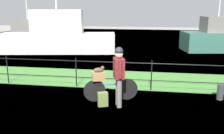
{
  "coord_description": "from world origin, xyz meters",
  "views": [
    {
      "loc": [
        1.21,
        -6.02,
        2.71
      ],
      "look_at": [
        0.05,
        1.38,
        0.9
      ],
      "focal_mm": 39.56,
      "sensor_mm": 36.0,
      "label": 1
    }
  ],
  "objects_px": {
    "wooden_crate": "(99,76)",
    "moored_boat_near": "(58,37)",
    "terrier_dog": "(99,70)",
    "backpack_on_paving": "(103,99)",
    "moored_boat_far": "(29,36)",
    "cyclist_person": "(119,72)",
    "moored_boat_mid": "(216,38)",
    "bicycle_main": "(110,89)",
    "mooring_bollard": "(220,92)"
  },
  "relations": [
    {
      "from": "wooden_crate",
      "to": "bicycle_main",
      "type": "bearing_deg",
      "value": 17.79
    },
    {
      "from": "bicycle_main",
      "to": "moored_boat_near",
      "type": "relative_size",
      "value": 0.22
    },
    {
      "from": "cyclist_person",
      "to": "moored_boat_mid",
      "type": "bearing_deg",
      "value": 63.72
    },
    {
      "from": "wooden_crate",
      "to": "moored_boat_far",
      "type": "distance_m",
      "value": 12.69
    },
    {
      "from": "wooden_crate",
      "to": "terrier_dog",
      "type": "xyz_separation_m",
      "value": [
        0.02,
        0.01,
        0.2
      ]
    },
    {
      "from": "moored_boat_mid",
      "to": "moored_boat_near",
      "type": "bearing_deg",
      "value": -167.54
    },
    {
      "from": "bicycle_main",
      "to": "wooden_crate",
      "type": "bearing_deg",
      "value": -162.21
    },
    {
      "from": "moored_boat_near",
      "to": "cyclist_person",
      "type": "bearing_deg",
      "value": -58.89
    },
    {
      "from": "terrier_dog",
      "to": "moored_boat_far",
      "type": "height_order",
      "value": "moored_boat_far"
    },
    {
      "from": "moored_boat_near",
      "to": "moored_boat_far",
      "type": "bearing_deg",
      "value": 141.11
    },
    {
      "from": "terrier_dog",
      "to": "cyclist_person",
      "type": "distance_m",
      "value": 0.67
    },
    {
      "from": "wooden_crate",
      "to": "moored_boat_near",
      "type": "relative_size",
      "value": 0.05
    },
    {
      "from": "wooden_crate",
      "to": "moored_boat_far",
      "type": "bearing_deg",
      "value": 125.77
    },
    {
      "from": "backpack_on_paving",
      "to": "moored_boat_far",
      "type": "relative_size",
      "value": 0.09
    },
    {
      "from": "cyclist_person",
      "to": "moored_boat_near",
      "type": "distance_m",
      "value": 9.28
    },
    {
      "from": "backpack_on_paving",
      "to": "moored_boat_mid",
      "type": "xyz_separation_m",
      "value": [
        5.43,
        10.18,
        0.62
      ]
    },
    {
      "from": "terrier_dog",
      "to": "moored_boat_mid",
      "type": "bearing_deg",
      "value": 60.34
    },
    {
      "from": "mooring_bollard",
      "to": "wooden_crate",
      "type": "bearing_deg",
      "value": -169.11
    },
    {
      "from": "bicycle_main",
      "to": "backpack_on_paving",
      "type": "relative_size",
      "value": 3.9
    },
    {
      "from": "wooden_crate",
      "to": "moored_boat_near",
      "type": "xyz_separation_m",
      "value": [
        -4.17,
        7.67,
        0.17
      ]
    },
    {
      "from": "terrier_dog",
      "to": "moored_boat_near",
      "type": "distance_m",
      "value": 8.74
    },
    {
      "from": "moored_boat_mid",
      "to": "moored_boat_far",
      "type": "relative_size",
      "value": 0.99
    },
    {
      "from": "wooden_crate",
      "to": "moored_boat_near",
      "type": "height_order",
      "value": "moored_boat_near"
    },
    {
      "from": "cyclist_person",
      "to": "backpack_on_paving",
      "type": "height_order",
      "value": "cyclist_person"
    },
    {
      "from": "cyclist_person",
      "to": "moored_boat_far",
      "type": "relative_size",
      "value": 0.37
    },
    {
      "from": "wooden_crate",
      "to": "cyclist_person",
      "type": "distance_m",
      "value": 0.72
    },
    {
      "from": "moored_boat_near",
      "to": "backpack_on_paving",
      "type": "bearing_deg",
      "value": -61.5
    },
    {
      "from": "bicycle_main",
      "to": "mooring_bollard",
      "type": "distance_m",
      "value": 3.31
    },
    {
      "from": "cyclist_person",
      "to": "mooring_bollard",
      "type": "bearing_deg",
      "value": 17.99
    },
    {
      "from": "wooden_crate",
      "to": "cyclist_person",
      "type": "bearing_deg",
      "value": -23.33
    },
    {
      "from": "wooden_crate",
      "to": "mooring_bollard",
      "type": "relative_size",
      "value": 0.77
    },
    {
      "from": "moored_boat_mid",
      "to": "backpack_on_paving",
      "type": "bearing_deg",
      "value": -118.1
    },
    {
      "from": "backpack_on_paving",
      "to": "moored_boat_far",
      "type": "xyz_separation_m",
      "value": [
        -7.6,
        10.64,
        0.5
      ]
    },
    {
      "from": "mooring_bollard",
      "to": "moored_boat_near",
      "type": "height_order",
      "value": "moored_boat_near"
    },
    {
      "from": "bicycle_main",
      "to": "backpack_on_paving",
      "type": "distance_m",
      "value": 0.49
    },
    {
      "from": "wooden_crate",
      "to": "backpack_on_paving",
      "type": "bearing_deg",
      "value": -61.52
    },
    {
      "from": "bicycle_main",
      "to": "wooden_crate",
      "type": "height_order",
      "value": "wooden_crate"
    },
    {
      "from": "mooring_bollard",
      "to": "moored_boat_far",
      "type": "distance_m",
      "value": 14.62
    },
    {
      "from": "terrier_dog",
      "to": "moored_boat_mid",
      "type": "relative_size",
      "value": 0.07
    },
    {
      "from": "bicycle_main",
      "to": "mooring_bollard",
      "type": "bearing_deg",
      "value": 10.16
    },
    {
      "from": "wooden_crate",
      "to": "terrier_dog",
      "type": "distance_m",
      "value": 0.2
    },
    {
      "from": "moored_boat_mid",
      "to": "bicycle_main",
      "type": "bearing_deg",
      "value": -118.53
    },
    {
      "from": "terrier_dog",
      "to": "wooden_crate",
      "type": "bearing_deg",
      "value": -162.21
    },
    {
      "from": "bicycle_main",
      "to": "backpack_on_paving",
      "type": "bearing_deg",
      "value": -107.93
    },
    {
      "from": "backpack_on_paving",
      "to": "mooring_bollard",
      "type": "height_order",
      "value": "mooring_bollard"
    },
    {
      "from": "bicycle_main",
      "to": "moored_boat_mid",
      "type": "height_order",
      "value": "moored_boat_mid"
    },
    {
      "from": "terrier_dog",
      "to": "moored_boat_mid",
      "type": "distance_m",
      "value": 11.31
    },
    {
      "from": "terrier_dog",
      "to": "moored_boat_far",
      "type": "bearing_deg",
      "value": 125.88
    },
    {
      "from": "terrier_dog",
      "to": "backpack_on_paving",
      "type": "height_order",
      "value": "terrier_dog"
    },
    {
      "from": "bicycle_main",
      "to": "moored_boat_near",
      "type": "xyz_separation_m",
      "value": [
        -4.5,
        7.57,
        0.6
      ]
    }
  ]
}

